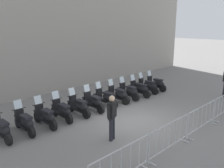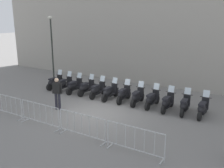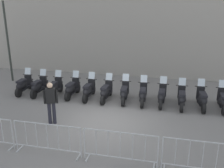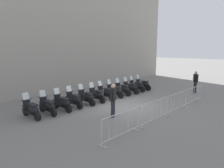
# 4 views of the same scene
# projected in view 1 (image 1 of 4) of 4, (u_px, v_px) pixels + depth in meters

# --- Properties ---
(ground_plane) EXTENTS (120.00, 120.00, 0.00)m
(ground_plane) POSITION_uv_depth(u_px,v_px,m) (134.00, 121.00, 10.68)
(ground_plane) COLOR slate
(motorcycle_0) EXTENTS (0.56, 1.72, 1.24)m
(motorcycle_0) POSITION_uv_depth(u_px,v_px,m) (1.00, 129.00, 8.81)
(motorcycle_0) COLOR black
(motorcycle_0) RESTS_ON ground
(motorcycle_1) EXTENTS (0.56, 1.72, 1.24)m
(motorcycle_1) POSITION_uv_depth(u_px,v_px,m) (25.00, 122.00, 9.38)
(motorcycle_1) COLOR black
(motorcycle_1) RESTS_ON ground
(motorcycle_2) EXTENTS (0.56, 1.72, 1.24)m
(motorcycle_2) POSITION_uv_depth(u_px,v_px,m) (46.00, 117.00, 9.97)
(motorcycle_2) COLOR black
(motorcycle_2) RESTS_ON ground
(motorcycle_3) EXTENTS (0.56, 1.73, 1.24)m
(motorcycle_3) POSITION_uv_depth(u_px,v_px,m) (62.00, 111.00, 10.64)
(motorcycle_3) COLOR black
(motorcycle_3) RESTS_ON ground
(motorcycle_4) EXTENTS (0.56, 1.72, 1.24)m
(motorcycle_4) POSITION_uv_depth(u_px,v_px,m) (79.00, 106.00, 11.21)
(motorcycle_4) COLOR black
(motorcycle_4) RESTS_ON ground
(motorcycle_5) EXTENTS (0.56, 1.73, 1.24)m
(motorcycle_5) POSITION_uv_depth(u_px,v_px,m) (94.00, 102.00, 11.81)
(motorcycle_5) COLOR black
(motorcycle_5) RESTS_ON ground
(motorcycle_6) EXTENTS (0.56, 1.73, 1.24)m
(motorcycle_6) POSITION_uv_depth(u_px,v_px,m) (106.00, 98.00, 12.46)
(motorcycle_6) COLOR black
(motorcycle_6) RESTS_ON ground
(motorcycle_7) EXTENTS (0.56, 1.72, 1.24)m
(motorcycle_7) POSITION_uv_depth(u_px,v_px,m) (118.00, 95.00, 13.05)
(motorcycle_7) COLOR black
(motorcycle_7) RESTS_ON ground
(motorcycle_8) EXTENTS (0.56, 1.72, 1.24)m
(motorcycle_8) POSITION_uv_depth(u_px,v_px,m) (129.00, 92.00, 13.65)
(motorcycle_8) COLOR black
(motorcycle_8) RESTS_ON ground
(motorcycle_9) EXTENTS (0.56, 1.72, 1.24)m
(motorcycle_9) POSITION_uv_depth(u_px,v_px,m) (140.00, 89.00, 14.21)
(motorcycle_9) COLOR black
(motorcycle_9) RESTS_ON ground
(motorcycle_10) EXTENTS (0.56, 1.73, 1.24)m
(motorcycle_10) POSITION_uv_depth(u_px,v_px,m) (148.00, 86.00, 14.87)
(motorcycle_10) COLOR black
(motorcycle_10) RESTS_ON ground
(motorcycle_11) EXTENTS (0.56, 1.72, 1.24)m
(motorcycle_11) POSITION_uv_depth(u_px,v_px,m) (156.00, 84.00, 15.48)
(motorcycle_11) COLOR black
(motorcycle_11) RESTS_ON ground
(barrier_segment_0) EXTENTS (2.29, 0.46, 1.07)m
(barrier_segment_0) POSITION_uv_depth(u_px,v_px,m) (121.00, 166.00, 6.36)
(barrier_segment_0) COLOR #B2B5B7
(barrier_segment_0) RESTS_ON ground
(barrier_segment_1) EXTENTS (2.29, 0.46, 1.07)m
(barrier_segment_1) POSITION_uv_depth(u_px,v_px,m) (170.00, 137.00, 7.97)
(barrier_segment_1) COLOR #B2B5B7
(barrier_segment_1) RESTS_ON ground
(barrier_segment_2) EXTENTS (2.29, 0.46, 1.07)m
(barrier_segment_2) POSITION_uv_depth(u_px,v_px,m) (202.00, 118.00, 9.59)
(barrier_segment_2) COLOR #B2B5B7
(barrier_segment_2) RESTS_ON ground
(officer_mid_plaza) EXTENTS (0.52, 0.33, 1.73)m
(officer_mid_plaza) POSITION_uv_depth(u_px,v_px,m) (112.00, 115.00, 8.70)
(officer_mid_plaza) COLOR #23232D
(officer_mid_plaza) RESTS_ON ground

